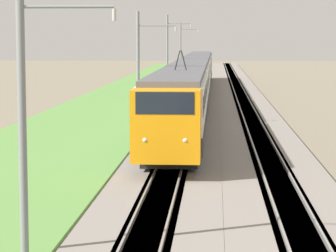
{
  "coord_description": "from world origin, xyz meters",
  "views": [
    {
      "loc": [
        -11.8,
        -1.93,
        5.82
      ],
      "look_at": [
        20.32,
        0.0,
        2.28
      ],
      "focal_mm": 85.0,
      "sensor_mm": 36.0,
      "label": 1
    }
  ],
  "objects": [
    {
      "name": "catenary_mast_mid",
      "position": [
        38.73,
        2.96,
        3.91
      ],
      "size": [
        0.22,
        2.56,
        7.55
      ],
      "color": "slate",
      "rests_on": "ground"
    },
    {
      "name": "track_main",
      "position": [
        50.0,
        0.0,
        0.16
      ],
      "size": [
        240.0,
        1.57,
        0.45
      ],
      "color": "#4C4238",
      "rests_on": "ground"
    },
    {
      "name": "ballast_main",
      "position": [
        50.0,
        0.0,
        0.15
      ],
      "size": [
        240.0,
        4.4,
        0.3
      ],
      "color": "gray",
      "rests_on": "ground"
    },
    {
      "name": "catenary_mast_near",
      "position": [
        8.22,
        2.96,
        3.9
      ],
      "size": [
        0.22,
        2.56,
        7.52
      ],
      "color": "slate",
      "rests_on": "ground"
    },
    {
      "name": "catenary_mast_far",
      "position": [
        69.25,
        2.97,
        4.27
      ],
      "size": [
        0.22,
        2.56,
        8.26
      ],
      "color": "slate",
      "rests_on": "ground"
    },
    {
      "name": "passenger_train",
      "position": [
        59.01,
        0.0,
        2.44
      ],
      "size": [
        80.98,
        2.84,
        5.19
      ],
      "rotation": [
        0.0,
        0.0,
        3.14
      ],
      "color": "orange",
      "rests_on": "ground"
    },
    {
      "name": "ballast_adjacent",
      "position": [
        50.0,
        -4.39,
        0.15
      ],
      "size": [
        240.0,
        4.4,
        0.3
      ],
      "color": "gray",
      "rests_on": "ground"
    },
    {
      "name": "grass_verge",
      "position": [
        50.0,
        7.04,
        0.06
      ],
      "size": [
        240.0,
        9.17,
        0.12
      ],
      "color": "#5B8E42",
      "rests_on": "ground"
    },
    {
      "name": "track_adjacent",
      "position": [
        50.0,
        -4.39,
        0.16
      ],
      "size": [
        240.0,
        1.57,
        0.45
      ],
      "color": "#4C4238",
      "rests_on": "ground"
    },
    {
      "name": "catenary_mast_distant",
      "position": [
        99.76,
        2.96,
        4.16
      ],
      "size": [
        0.22,
        2.56,
        8.05
      ],
      "color": "slate",
      "rests_on": "ground"
    }
  ]
}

